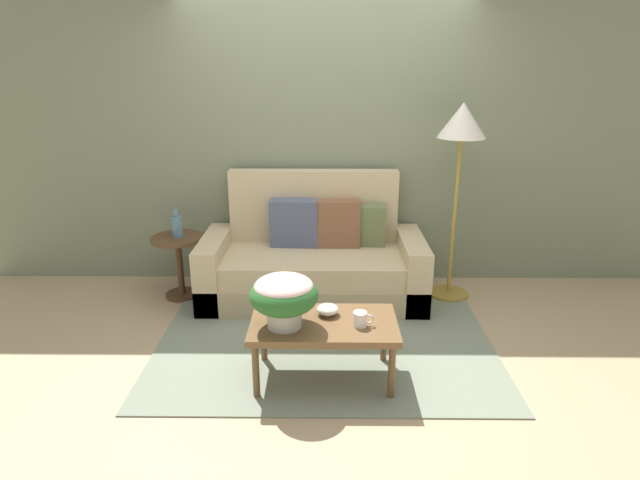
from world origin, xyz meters
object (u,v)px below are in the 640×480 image
object	(u,v)px
table_vase	(177,225)
side_table	(179,255)
floor_lamp	(461,137)
coffee_mug	(360,319)
snack_bowl	(328,309)
potted_plant	(284,295)
coffee_table	(324,328)
couch	(314,260)

from	to	relation	value
table_vase	side_table	bearing A→B (deg)	-91.52
floor_lamp	table_vase	xyz separation A→B (m)	(-2.37, -0.02, -0.75)
coffee_mug	snack_bowl	size ratio (longest dim) A/B	0.91
floor_lamp	table_vase	size ratio (longest dim) A/B	6.99
floor_lamp	potted_plant	xyz separation A→B (m)	(-1.35, -1.38, -0.77)
coffee_table	snack_bowl	distance (m)	0.13
coffee_table	table_vase	xyz separation A→B (m)	(-1.26, 1.29, 0.28)
coffee_table	potted_plant	world-z (taller)	potted_plant
floor_lamp	snack_bowl	size ratio (longest dim) A/B	11.62
coffee_table	snack_bowl	xyz separation A→B (m)	(0.02, 0.09, 0.08)
couch	side_table	size ratio (longest dim) A/B	3.43
couch	coffee_mug	xyz separation A→B (m)	(0.32, -1.38, 0.14)
couch	floor_lamp	size ratio (longest dim) A/B	1.14
potted_plant	couch	bearing A→B (deg)	83.64
side_table	potted_plant	xyz separation A→B (m)	(1.02, -1.34, 0.24)
floor_lamp	coffee_mug	distance (m)	1.88
coffee_table	side_table	size ratio (longest dim) A/B	1.68
coffee_table	table_vase	world-z (taller)	table_vase
couch	potted_plant	world-z (taller)	couch
coffee_table	potted_plant	size ratio (longest dim) A/B	2.20
floor_lamp	potted_plant	bearing A→B (deg)	-134.37
potted_plant	coffee_table	bearing A→B (deg)	15.19
side_table	table_vase	world-z (taller)	table_vase
floor_lamp	coffee_mug	size ratio (longest dim) A/B	12.78
floor_lamp	potted_plant	distance (m)	2.08
couch	floor_lamp	xyz separation A→B (m)	(1.19, -0.01, 1.08)
coffee_table	floor_lamp	size ratio (longest dim) A/B	0.56
side_table	snack_bowl	size ratio (longest dim) A/B	3.84
couch	potted_plant	xyz separation A→B (m)	(-0.15, -1.39, 0.30)
coffee_table	floor_lamp	bearing A→B (deg)	49.91
snack_bowl	table_vase	bearing A→B (deg)	137.00
couch	table_vase	xyz separation A→B (m)	(-1.17, -0.03, 0.33)
potted_plant	table_vase	distance (m)	1.70
couch	potted_plant	size ratio (longest dim) A/B	4.49
side_table	coffee_mug	distance (m)	2.00
couch	coffee_mug	distance (m)	1.42
coffee_table	coffee_mug	xyz separation A→B (m)	(0.23, -0.06, 0.09)
potted_plant	coffee_mug	bearing A→B (deg)	1.18
snack_bowl	potted_plant	bearing A→B (deg)	-149.60
coffee_mug	couch	bearing A→B (deg)	102.97
couch	side_table	distance (m)	1.18
couch	coffee_table	distance (m)	1.32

